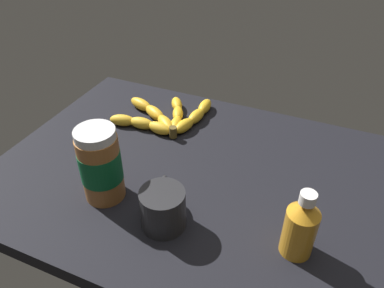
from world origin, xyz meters
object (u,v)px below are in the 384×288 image
(banana_bunch, at_px, (166,117))
(honey_bottle, at_px, (301,227))
(peanut_butter_jar, at_px, (101,165))
(coffee_mug, at_px, (163,208))

(banana_bunch, distance_m, honey_bottle, 0.50)
(banana_bunch, bearing_deg, honey_bottle, 144.68)
(peanut_butter_jar, bearing_deg, honey_bottle, -177.72)
(banana_bunch, xyz_separation_m, peanut_butter_jar, (-0.01, 0.31, 0.07))
(banana_bunch, xyz_separation_m, honey_bottle, (-0.41, 0.29, 0.05))
(peanut_butter_jar, height_order, honey_bottle, peanut_butter_jar)
(honey_bottle, xyz_separation_m, coffee_mug, (0.25, 0.04, -0.02))
(banana_bunch, height_order, coffee_mug, coffee_mug)
(peanut_butter_jar, distance_m, honey_bottle, 0.40)
(peanut_butter_jar, relative_size, honey_bottle, 1.17)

